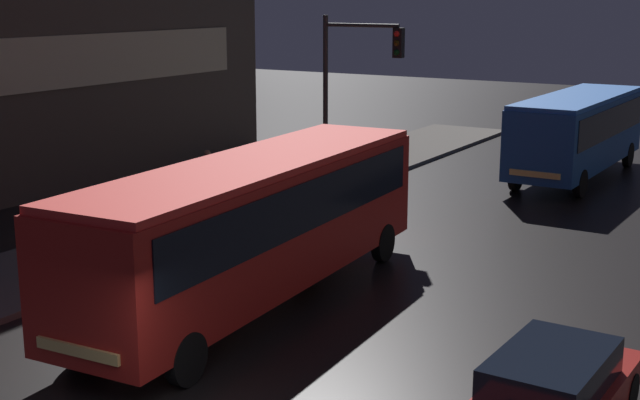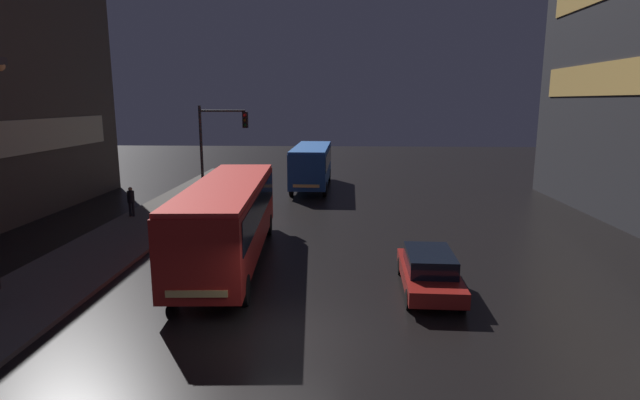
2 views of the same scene
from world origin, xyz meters
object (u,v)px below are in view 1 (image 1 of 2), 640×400
object	(u,v)px
pedestrian_mid	(208,170)
bus_near	(256,216)
car_taxi	(550,393)
bus_far	(578,127)
traffic_light_main	(351,82)

from	to	relation	value
pedestrian_mid	bus_near	bearing A→B (deg)	153.26
car_taxi	pedestrian_mid	distance (m)	17.80
bus_near	car_taxi	distance (m)	8.13
car_taxi	pedestrian_mid	bearing A→B (deg)	-32.64
bus_far	car_taxi	distance (m)	21.34
bus_far	pedestrian_mid	size ratio (longest dim) A/B	5.81
bus_near	traffic_light_main	bearing A→B (deg)	-77.01
car_taxi	traffic_light_main	distance (m)	15.81
bus_near	pedestrian_mid	size ratio (longest dim) A/B	7.02
bus_near	traffic_light_main	size ratio (longest dim) A/B	1.87
car_taxi	bus_near	bearing A→B (deg)	-18.14
bus_near	bus_far	bearing A→B (deg)	-100.35
traffic_light_main	bus_near	bearing A→B (deg)	-73.82
car_taxi	traffic_light_main	size ratio (longest dim) A/B	0.76
car_taxi	pedestrian_mid	xyz separation A→B (m)	(-14.68, 10.06, 0.41)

